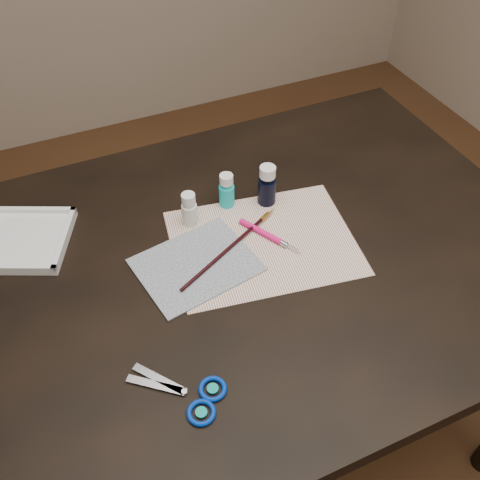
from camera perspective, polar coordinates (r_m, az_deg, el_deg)
name	(u,v)px	position (r m, az deg, el deg)	size (l,w,h in m)	color
ground	(240,425)	(1.73, 0.00, -19.16)	(3.50, 3.50, 0.02)	#422614
table	(240,357)	(1.39, 0.00, -12.36)	(1.30, 0.90, 0.75)	black
paper	(263,242)	(1.12, 2.48, -0.25)	(0.38, 0.29, 0.00)	white
canvas	(196,265)	(1.08, -4.69, -2.65)	(0.23, 0.18, 0.00)	#0F1D32
paint_bottle_white	(189,209)	(1.14, -5.43, 3.28)	(0.03, 0.03, 0.08)	white
paint_bottle_cyan	(227,190)	(1.18, -1.44, 5.31)	(0.03, 0.03, 0.08)	#14BFC1
paint_bottle_navy	(267,185)	(1.18, 2.90, 5.86)	(0.04, 0.04, 0.10)	black
paintbrush	(231,246)	(1.10, -0.93, -0.65)	(0.30, 0.01, 0.01)	black
craft_knife	(271,237)	(1.12, 3.27, 0.36)	(0.16, 0.01, 0.01)	#ED1570
scissors	(174,392)	(0.91, -7.10, -15.80)	(0.18, 0.09, 0.01)	silver
palette_tray	(24,239)	(1.20, -22.02, 0.08)	(0.18, 0.18, 0.02)	white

